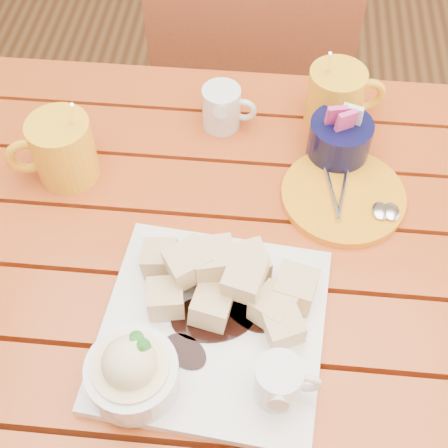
# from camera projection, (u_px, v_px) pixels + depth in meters

# --- Properties ---
(ground) EXTENTS (5.00, 5.00, 0.00)m
(ground) POSITION_uv_depth(u_px,v_px,m) (215.00, 423.00, 1.51)
(ground) COLOR #512E17
(ground) RESTS_ON ground
(table) EXTENTS (1.20, 0.79, 0.75)m
(table) POSITION_uv_depth(u_px,v_px,m) (210.00, 285.00, 1.00)
(table) COLOR #9E2814
(table) RESTS_ON ground
(dessert_plate) EXTENTS (0.31, 0.31, 0.12)m
(dessert_plate) POSITION_uv_depth(u_px,v_px,m) (199.00, 329.00, 0.79)
(dessert_plate) COLOR white
(dessert_plate) RESTS_ON table
(coffee_mug_left) EXTENTS (0.13, 0.10, 0.16)m
(coffee_mug_left) POSITION_uv_depth(u_px,v_px,m) (61.00, 149.00, 0.95)
(coffee_mug_left) COLOR #F7AB1F
(coffee_mug_left) RESTS_ON table
(coffee_mug_right) EXTENTS (0.13, 0.09, 0.16)m
(coffee_mug_right) POSITION_uv_depth(u_px,v_px,m) (337.00, 97.00, 1.03)
(coffee_mug_right) COLOR #F7AB1F
(coffee_mug_right) RESTS_ON table
(cream_pitcher) EXTENTS (0.09, 0.08, 0.08)m
(cream_pitcher) POSITION_uv_depth(u_px,v_px,m) (223.00, 107.00, 1.03)
(cream_pitcher) COLOR white
(cream_pitcher) RESTS_ON table
(sugar_caddy) EXTENTS (0.10, 0.10, 0.11)m
(sugar_caddy) POSITION_uv_depth(u_px,v_px,m) (339.00, 140.00, 0.99)
(sugar_caddy) COLOR #0B0C33
(sugar_caddy) RESTS_ON table
(orange_saucer) EXTENTS (0.19, 0.19, 0.02)m
(orange_saucer) POSITION_uv_depth(u_px,v_px,m) (344.00, 196.00, 0.96)
(orange_saucer) COLOR orange
(orange_saucer) RESTS_ON table
(chair_far) EXTENTS (0.46, 0.46, 0.91)m
(chair_far) POSITION_uv_depth(u_px,v_px,m) (249.00, 78.00, 1.50)
(chair_far) COLOR brown
(chair_far) RESTS_ON ground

